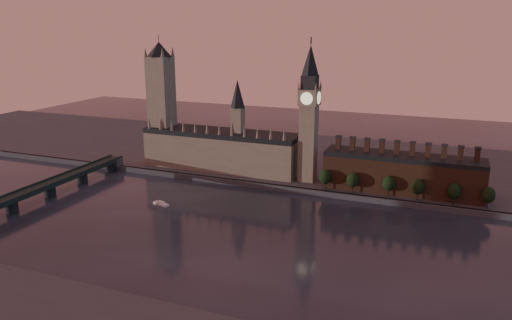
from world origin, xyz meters
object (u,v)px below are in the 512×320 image
(victoria_tower, at_px, (161,99))
(westminster_bridge, at_px, (28,195))
(river_boat, at_px, (161,204))
(big_ben, at_px, (309,112))

(victoria_tower, bearing_deg, westminster_bridge, -106.56)
(victoria_tower, distance_m, westminster_bridge, 133.21)
(victoria_tower, relative_size, river_boat, 8.21)
(victoria_tower, relative_size, westminster_bridge, 0.54)
(big_ben, bearing_deg, westminster_bridge, -145.67)
(river_boat, bearing_deg, big_ben, 61.96)
(westminster_bridge, bearing_deg, big_ben, 34.33)
(big_ben, relative_size, river_boat, 8.14)
(westminster_bridge, distance_m, river_boat, 90.74)
(big_ben, xyz_separation_m, river_boat, (-81.01, -78.97, -55.86))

